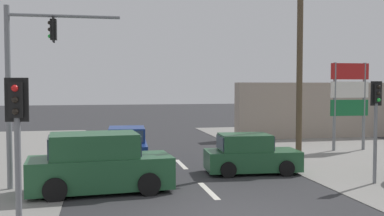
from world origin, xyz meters
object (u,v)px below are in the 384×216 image
traffic_signal_mast (25,73)px  suv_crossing_left (99,165)px  pedestal_signal_left_kerb (17,138)px  sedan_oncoming_near (127,146)px  hatchback_receding_far (250,155)px  pedestal_signal_right_kerb (376,114)px  utility_pole_midground_right (300,46)px  shopping_plaza_sign (349,94)px

traffic_signal_mast → suv_crossing_left: (2.32, -0.93, -2.95)m
traffic_signal_mast → pedestal_signal_left_kerb: traffic_signal_mast is taller
traffic_signal_mast → sedan_oncoming_near: (3.53, 4.58, -3.13)m
hatchback_receding_far → suv_crossing_left: 6.11m
pedestal_signal_right_kerb → pedestal_signal_left_kerb: size_ratio=1.00×
pedestal_signal_left_kerb → sedan_oncoming_near: 11.49m
pedestal_signal_left_kerb → suv_crossing_left: pedestal_signal_left_kerb is taller
pedestal_signal_left_kerb → utility_pole_midground_right: bearing=42.3°
utility_pole_midground_right → sedan_oncoming_near: size_ratio=2.25×
utility_pole_midground_right → pedestal_signal_right_kerb: bearing=-79.2°
utility_pole_midground_right → hatchback_receding_far: utility_pole_midground_right is taller
utility_pole_midground_right → hatchback_receding_far: size_ratio=2.60×
sedan_oncoming_near → hatchback_receding_far: sedan_oncoming_near is taller
traffic_signal_mast → pedestal_signal_right_kerb: 11.89m
utility_pole_midground_right → traffic_signal_mast: bearing=-166.2°
utility_pole_midground_right → suv_crossing_left: 10.19m
pedestal_signal_left_kerb → shopping_plaza_sign: shopping_plaza_sign is taller
utility_pole_midground_right → shopping_plaza_sign: size_ratio=2.12×
traffic_signal_mast → sedan_oncoming_near: bearing=52.4°
utility_pole_midground_right → suv_crossing_left: bearing=-157.1°
pedestal_signal_left_kerb → hatchback_receding_far: size_ratio=0.95×
pedestal_signal_left_kerb → sedan_oncoming_near: bearing=76.2°
utility_pole_midground_right → pedestal_signal_left_kerb: (-10.04, -9.12, -2.69)m
utility_pole_midground_right → pedestal_signal_right_kerb: size_ratio=2.73×
sedan_oncoming_near → hatchback_receding_far: (4.56, -3.51, -0.00)m
hatchback_receding_far → pedestal_signal_left_kerb: bearing=-134.0°
sedan_oncoming_near → pedestal_signal_left_kerb: bearing=-103.8°
pedestal_signal_left_kerb → pedestal_signal_right_kerb: bearing=23.8°
sedan_oncoming_near → hatchback_receding_far: size_ratio=1.16×
shopping_plaza_sign → sedan_oncoming_near: (-11.62, -1.24, -2.28)m
traffic_signal_mast → hatchback_receding_far: traffic_signal_mast is taller
shopping_plaza_sign → suv_crossing_left: size_ratio=0.99×
pedestal_signal_left_kerb → suv_crossing_left: size_ratio=0.76×
shopping_plaza_sign → hatchback_receding_far: 8.81m
shopping_plaza_sign → pedestal_signal_left_kerb: bearing=-139.4°
traffic_signal_mast → utility_pole_midground_right: bearing=13.8°
utility_pole_midground_right → shopping_plaza_sign: 5.72m
pedestal_signal_left_kerb → suv_crossing_left: bearing=74.8°
pedestal_signal_right_kerb → shopping_plaza_sign: shopping_plaza_sign is taller
utility_pole_midground_right → suv_crossing_left: utility_pole_midground_right is taller
pedestal_signal_right_kerb → sedan_oncoming_near: 10.41m
pedestal_signal_left_kerb → shopping_plaza_sign: 18.87m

